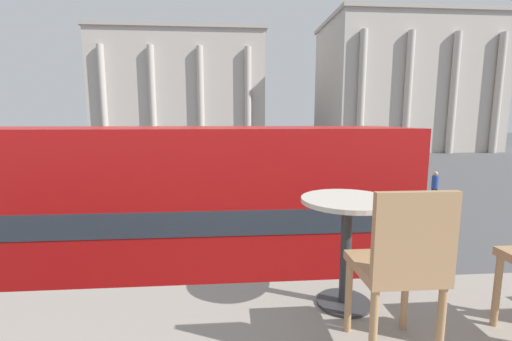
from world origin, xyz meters
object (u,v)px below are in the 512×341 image
traffic_light_near (230,170)px  pedestrian_white (242,154)px  double_decker_bus (125,220)px  cafe_dining_table (347,227)px  plaza_building_left (184,93)px  plaza_building_right (402,86)px  car_navy (311,190)px  pedestrian_black (219,170)px  cafe_chair_0 (400,264)px  pedestrian_olive (143,173)px  traffic_light_mid (261,154)px  pedestrian_blue (435,185)px  car_white (310,166)px

traffic_light_near → pedestrian_white: size_ratio=2.42×
double_decker_bus → pedestrian_white: 26.36m
cafe_dining_table → plaza_building_left: size_ratio=0.03×
plaza_building_left → plaza_building_right: 32.61m
double_decker_bus → car_navy: 12.31m
plaza_building_right → pedestrian_black: bearing=-134.8°
cafe_chair_0 → pedestrian_olive: cafe_chair_0 is taller
traffic_light_mid → pedestrian_white: bearing=92.4°
plaza_building_left → car_navy: plaza_building_left is taller
double_decker_bus → pedestrian_black: size_ratio=6.87×
pedestrian_white → plaza_building_right: bearing=89.3°
car_navy → pedestrian_white: bearing=-102.2°
plaza_building_right → pedestrian_blue: bearing=-114.3°
cafe_chair_0 → plaza_building_left: plaza_building_left is taller
cafe_chair_0 → pedestrian_blue: size_ratio=0.53×
cafe_chair_0 → car_white: 25.28m
cafe_dining_table → cafe_chair_0: cafe_chair_0 is taller
traffic_light_mid → pedestrian_olive: traffic_light_mid is taller
cafe_chair_0 → pedestrian_black: size_ratio=0.55×
traffic_light_near → plaza_building_left: bearing=99.0°
car_white → traffic_light_near: bearing=142.2°
plaza_building_left → plaza_building_right: bearing=-11.2°
traffic_light_mid → car_white: traffic_light_mid is taller
plaza_building_right → pedestrian_blue: (-14.61, -32.33, -8.05)m
cafe_chair_0 → pedestrian_white: bearing=94.3°
cafe_chair_0 → traffic_light_mid: size_ratio=0.25×
traffic_light_mid → pedestrian_white: traffic_light_mid is taller
car_white → pedestrian_black: size_ratio=2.56×
car_white → pedestrian_olive: size_ratio=2.40×
cafe_dining_table → cafe_chair_0: (0.09, -0.53, -0.02)m
car_navy → pedestrian_black: size_ratio=2.56×
cafe_dining_table → plaza_building_right: 52.95m
cafe_chair_0 → traffic_light_mid: bearing=91.9°
cafe_chair_0 → car_navy: cafe_chair_0 is taller
car_navy → pedestrian_olive: pedestrian_olive is taller
traffic_light_mid → pedestrian_olive: bearing=162.8°
plaza_building_left → cafe_dining_table: bearing=-81.9°
plaza_building_left → car_navy: 40.20m
cafe_chair_0 → pedestrian_white: (0.41, 31.44, -2.71)m
cafe_chair_0 → pedestrian_blue: (9.69, 14.89, -2.67)m
traffic_light_near → pedestrian_black: traffic_light_near is taller
pedestrian_white → pedestrian_blue: size_ratio=0.96×
traffic_light_near → pedestrian_blue: traffic_light_near is taller
pedestrian_white → pedestrian_black: 10.36m
pedestrian_black → pedestrian_olive: (-4.72, -1.16, 0.07)m
cafe_dining_table → traffic_light_mid: bearing=86.4°
plaza_building_left → pedestrian_blue: 43.05m
pedestrian_white → pedestrian_olive: size_ratio=0.94×
double_decker_bus → pedestrian_white: bearing=85.4°
plaza_building_left → pedestrian_olive: size_ratio=13.98×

